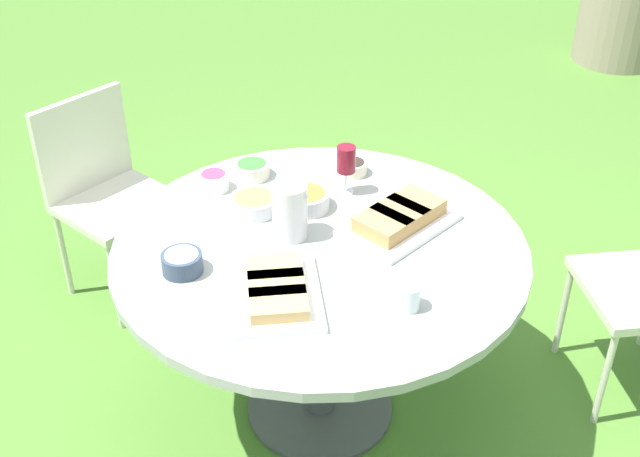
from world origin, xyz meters
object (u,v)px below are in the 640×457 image
water_pitcher (290,211)px  wine_glass (346,161)px  chair_far_back (104,184)px  dining_table (320,270)px

water_pitcher → wine_glass: bearing=82.2°
chair_far_back → water_pitcher: 1.16m
dining_table → wine_glass: wine_glass is taller
dining_table → chair_far_back: size_ratio=1.54×
dining_table → chair_far_back: bearing=165.5°
chair_far_back → wine_glass: 1.18m
water_pitcher → dining_table: bearing=0.5°
dining_table → water_pitcher: size_ratio=7.13×
chair_far_back → water_pitcher: bearing=-15.9°
water_pitcher → chair_far_back: bearing=164.1°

